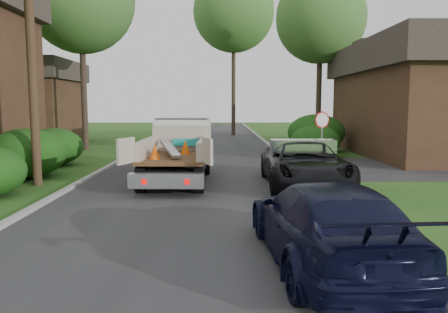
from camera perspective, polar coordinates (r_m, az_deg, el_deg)
name	(u,v)px	position (r m, az deg, el deg)	size (l,w,h in m)	color
ground	(186,224)	(10.27, -4.95, -8.73)	(120.00, 120.00, 0.00)	#204F16
road	(203,165)	(20.07, -2.75, -1.10)	(8.00, 90.00, 0.02)	#28282B
curb_left	(114,164)	(20.64, -14.21, -0.93)	(0.20, 90.00, 0.12)	#9E9E99
curb_right	(292,164)	(20.32, 8.88, -0.92)	(0.20, 90.00, 0.12)	#9E9E99
stop_sign	(322,127)	(19.40, 12.66, 3.73)	(0.71, 0.32, 2.48)	slate
utility_pole	(31,31)	(16.30, -23.95, 14.77)	(2.42, 1.25, 10.00)	#382619
house_left_far	(22,101)	(34.93, -24.83, 6.62)	(7.56, 7.56, 6.00)	#3B2518
house_right	(444,97)	(26.81, 26.79, 6.91)	(9.72, 12.96, 6.20)	#3B2518
hedge_left_b	(27,153)	(18.01, -24.38, 0.39)	(2.86, 2.86, 1.87)	#12410F
hedge_left_c	(54,147)	(21.35, -21.33, 1.20)	(2.60, 2.60, 1.70)	#12410F
hedge_right_a	(315,141)	(23.49, 11.82, 1.98)	(2.60, 2.60, 1.70)	#12410F
hedge_right_b	(316,133)	(26.54, 11.94, 3.06)	(3.38, 3.38, 2.21)	#12410F
tree_right_far	(321,18)	(31.15, 12.51, 17.19)	(6.00, 6.00, 11.50)	#2D2119
tree_center_far	(234,12)	(40.73, 1.27, 18.39)	(7.20, 7.20, 14.60)	#2D2119
flatbed_truck	(180,146)	(16.43, -5.73, 1.39)	(2.77, 5.95, 2.23)	black
black_pickup	(304,164)	(14.77, 10.47, -1.02)	(2.56, 5.55, 1.54)	black
navy_suv	(326,224)	(7.72, 13.22, -8.52)	(2.03, 4.99, 1.45)	black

